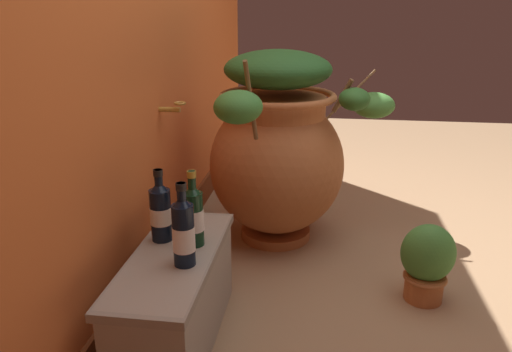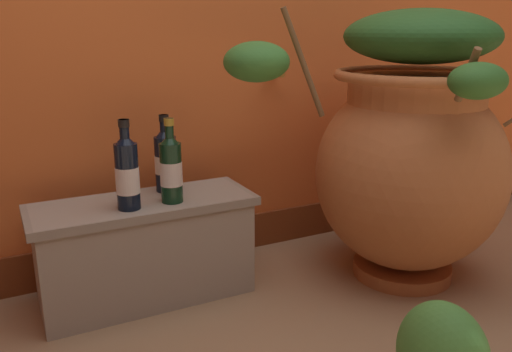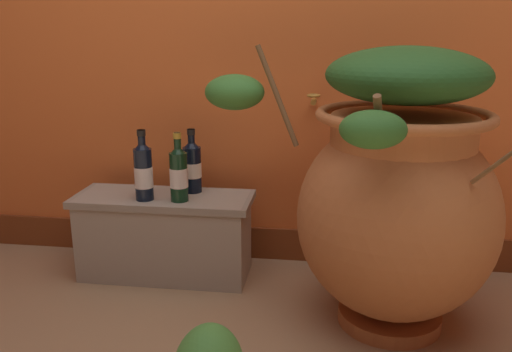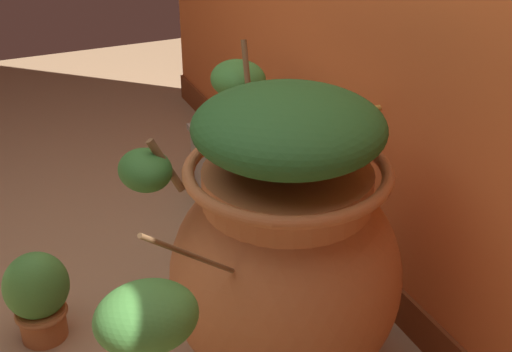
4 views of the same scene
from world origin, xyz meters
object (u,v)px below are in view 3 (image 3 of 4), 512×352
object	(u,v)px
terracotta_urn	(398,194)
wine_bottle_right	(143,170)
wine_bottle_left	(192,165)
wine_bottle_middle	(179,172)

from	to	relation	value
terracotta_urn	wine_bottle_right	bearing A→B (deg)	167.23
wine_bottle_left	wine_bottle_right	distance (m)	0.22
wine_bottle_middle	wine_bottle_right	distance (m)	0.15
terracotta_urn	wine_bottle_middle	world-z (taller)	terracotta_urn
wine_bottle_left	wine_bottle_right	world-z (taller)	wine_bottle_right
wine_bottle_left	wine_bottle_middle	world-z (taller)	wine_bottle_middle
wine_bottle_right	wine_bottle_left	bearing A→B (deg)	38.44
terracotta_urn	wine_bottle_right	xyz separation A→B (m)	(-1.01, 0.23, -0.01)
wine_bottle_middle	wine_bottle_left	bearing A→B (deg)	80.03
wine_bottle_left	wine_bottle_right	bearing A→B (deg)	-141.56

